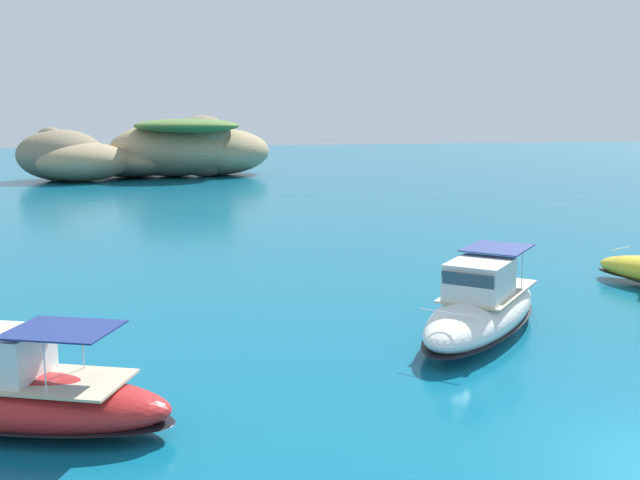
{
  "coord_description": "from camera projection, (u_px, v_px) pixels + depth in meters",
  "views": [
    {
      "loc": [
        -10.96,
        -10.47,
        7.0
      ],
      "look_at": [
        -0.48,
        20.76,
        1.38
      ],
      "focal_mm": 38.75,
      "sensor_mm": 36.0,
      "label": 1
    }
  ],
  "objects": [
    {
      "name": "motorboat_white",
      "position": [
        482.0,
        309.0,
        23.04
      ],
      "size": [
        8.24,
        7.64,
        2.71
      ],
      "color": "white",
      "rests_on": "ground"
    },
    {
      "name": "islet_small",
      "position": [
        69.0,
        158.0,
        83.49
      ],
      "size": [
        16.91,
        15.98,
        6.48
      ],
      "color": "#9E8966",
      "rests_on": "ground"
    },
    {
      "name": "motorboat_red",
      "position": [
        13.0,
        395.0,
        15.95
      ],
      "size": [
        7.98,
        5.76,
        2.45
      ],
      "color": "red",
      "rests_on": "ground"
    },
    {
      "name": "islet_large",
      "position": [
        183.0,
        150.0,
        90.75
      ],
      "size": [
        30.71,
        20.56,
        7.93
      ],
      "color": "#84755B",
      "rests_on": "ground"
    }
  ]
}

